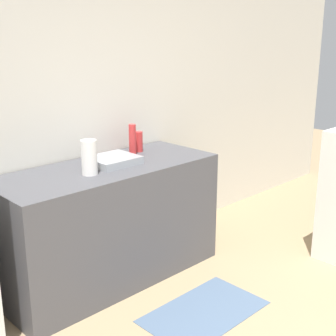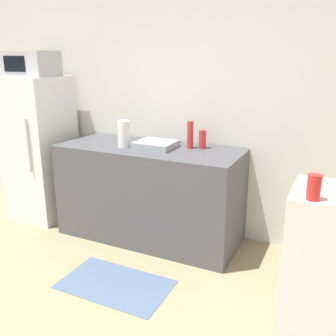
{
  "view_description": "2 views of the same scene",
  "coord_description": "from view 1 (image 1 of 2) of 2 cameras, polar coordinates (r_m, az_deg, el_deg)",
  "views": [
    {
      "loc": [
        -1.9,
        -0.56,
        1.92
      ],
      "look_at": [
        0.14,
        1.54,
        1.08
      ],
      "focal_mm": 50.0,
      "sensor_mm": 36.0,
      "label": 1
    },
    {
      "loc": [
        1.86,
        -0.83,
        1.77
      ],
      "look_at": [
        0.56,
        1.86,
        0.88
      ],
      "focal_mm": 40.0,
      "sensor_mm": 36.0,
      "label": 2
    }
  ],
  "objects": [
    {
      "name": "paper_towel_roll",
      "position": [
        3.4,
        -9.58,
        1.28
      ],
      "size": [
        0.11,
        0.11,
        0.25
      ],
      "primitive_type": "cylinder",
      "color": "white",
      "rests_on": "counter"
    },
    {
      "name": "sink_basin",
      "position": [
        3.67,
        -6.77,
        0.93
      ],
      "size": [
        0.37,
        0.33,
        0.06
      ],
      "primitive_type": "cube",
      "color": "#9EA3A8",
      "rests_on": "counter"
    },
    {
      "name": "kitchen_rug",
      "position": [
        3.51,
        4.42,
        -17.05
      ],
      "size": [
        0.89,
        0.53,
        0.01
      ],
      "primitive_type": "cube",
      "color": "slate",
      "rests_on": "ground_plane"
    },
    {
      "name": "bottle_tall",
      "position": [
        3.92,
        -4.36,
        3.47
      ],
      "size": [
        0.06,
        0.06,
        0.26
      ],
      "primitive_type": "cylinder",
      "color": "red",
      "rests_on": "counter"
    },
    {
      "name": "wall_back",
      "position": [
        3.77,
        -13.37,
        6.19
      ],
      "size": [
        8.0,
        0.06,
        2.6
      ],
      "primitive_type": "cube",
      "color": "silver",
      "rests_on": "ground_plane"
    },
    {
      "name": "counter",
      "position": [
        3.78,
        -7.15,
        -6.65
      ],
      "size": [
        1.79,
        0.71,
        0.94
      ],
      "primitive_type": "cube",
      "color": "#4C4C51",
      "rests_on": "ground_plane"
    },
    {
      "name": "bottle_short",
      "position": [
        4.03,
        -3.6,
        3.23
      ],
      "size": [
        0.07,
        0.07,
        0.18
      ],
      "primitive_type": "cylinder",
      "color": "red",
      "rests_on": "counter"
    }
  ]
}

